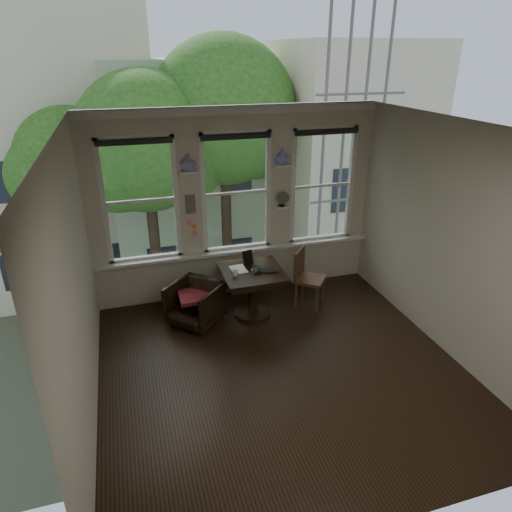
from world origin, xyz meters
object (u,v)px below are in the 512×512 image
object	(u,v)px
table	(253,293)
armchair_left	(195,304)
mug	(235,273)
laptop	(268,272)
side_chair_right	(310,279)

from	to	relation	value
table	armchair_left	world-z (taller)	table
table	mug	xyz separation A→B (m)	(-0.28, -0.08, 0.42)
armchair_left	laptop	bearing A→B (deg)	36.79
table	laptop	xyz separation A→B (m)	(0.20, -0.13, 0.39)
table	side_chair_right	bearing A→B (deg)	2.42
side_chair_right	laptop	bearing A→B (deg)	142.73
side_chair_right	laptop	size ratio (longest dim) A/B	3.01
laptop	mug	distance (m)	0.49
mug	side_chair_right	bearing A→B (deg)	5.75
armchair_left	table	bearing A→B (deg)	43.09
laptop	mug	world-z (taller)	mug
armchair_left	side_chair_right	bearing A→B (deg)	45.43
table	armchair_left	distance (m)	0.87
armchair_left	mug	world-z (taller)	mug
armchair_left	side_chair_right	size ratio (longest dim) A/B	0.77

